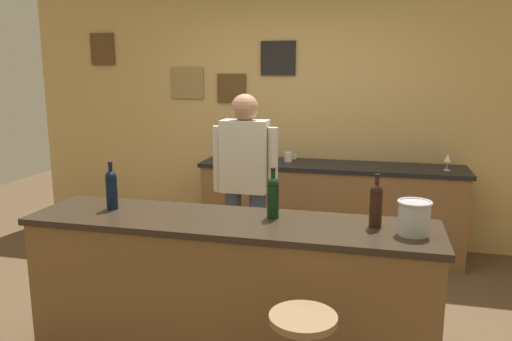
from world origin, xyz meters
TOP-DOWN VIEW (x-y plane):
  - ground_plane at (0.00, 0.00)m, footprint 10.00×10.00m
  - back_wall at (-0.01, 2.03)m, footprint 6.00×0.09m
  - bar_counter at (0.00, -0.40)m, footprint 2.46×0.60m
  - side_counter at (0.40, 1.65)m, footprint 2.54×0.56m
  - bartender at (-0.16, 0.54)m, footprint 0.52×0.21m
  - wine_bottle_a at (-0.79, -0.36)m, footprint 0.07×0.07m
  - wine_bottle_b at (0.25, -0.30)m, footprint 0.07×0.07m
  - wine_bottle_c at (0.85, -0.33)m, footprint 0.07×0.07m
  - ice_bucket at (1.05, -0.42)m, footprint 0.19×0.19m
  - wine_glass_a at (-0.39, 1.68)m, footprint 0.07×0.07m
  - wine_glass_b at (1.46, 1.61)m, footprint 0.07×0.07m
  - coffee_mug at (-0.02, 1.70)m, footprint 0.12×0.08m

SIDE VIEW (x-z plane):
  - ground_plane at x=0.00m, z-range 0.00..0.00m
  - side_counter at x=0.40m, z-range 0.00..0.90m
  - bar_counter at x=0.00m, z-range 0.00..0.92m
  - bartender at x=-0.16m, z-range 0.13..1.75m
  - coffee_mug at x=-0.02m, z-range 0.90..1.00m
  - wine_glass_a at x=-0.39m, z-range 0.93..1.09m
  - wine_glass_b at x=1.46m, z-range 0.93..1.09m
  - ice_bucket at x=1.05m, z-range 0.92..1.11m
  - wine_bottle_a at x=-0.79m, z-range 0.90..1.21m
  - wine_bottle_b at x=0.25m, z-range 0.90..1.21m
  - wine_bottle_c at x=0.85m, z-range 0.90..1.21m
  - back_wall at x=-0.01m, z-range 0.00..2.80m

